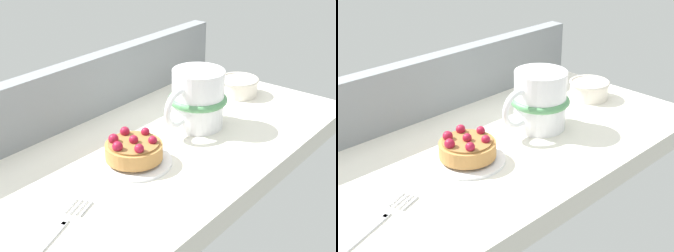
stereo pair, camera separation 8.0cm
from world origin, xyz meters
TOP-DOWN VIEW (x-y plane):
  - ground_plane at (0.00, 0.00)cm, footprint 70.95×36.93cm
  - window_rail_back at (0.00, 16.91)cm, footprint 69.54×3.12cm
  - dessert_plate at (-7.38, -1.27)cm, footprint 11.48×11.48cm
  - raspberry_tart at (-7.41, -1.23)cm, footprint 8.66×8.66cm
  - coffee_mug at (9.09, -0.84)cm, footprint 13.88×10.16cm
  - dessert_fork at (-26.99, -5.82)cm, footprint 17.05×7.38cm
  - sugar_bowl at (26.11, 1.12)cm, footprint 7.93×7.93cm

SIDE VIEW (x-z plane):
  - ground_plane at x=0.00cm, z-range -3.65..0.00cm
  - dessert_fork at x=-26.99cm, z-range 0.00..0.60cm
  - dessert_plate at x=-7.38cm, z-range -0.03..0.94cm
  - sugar_bowl at x=26.11cm, z-range 0.13..3.65cm
  - raspberry_tart at x=-7.41cm, z-range 0.49..4.34cm
  - coffee_mug at x=9.09cm, z-range -0.02..10.11cm
  - window_rail_back at x=0.00cm, z-range 0.00..10.80cm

